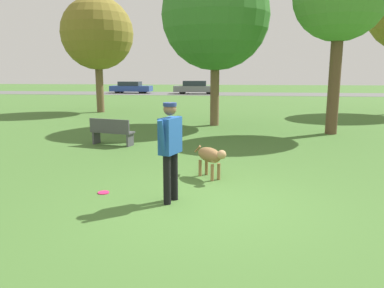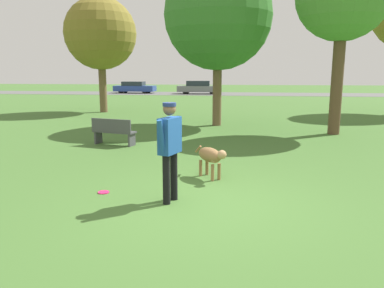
{
  "view_description": "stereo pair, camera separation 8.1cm",
  "coord_description": "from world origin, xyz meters",
  "px_view_note": "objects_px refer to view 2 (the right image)",
  "views": [
    {
      "loc": [
        0.43,
        -6.23,
        2.28
      ],
      "look_at": [
        -0.34,
        0.85,
        0.9
      ],
      "focal_mm": 35.0,
      "sensor_mm": 36.0,
      "label": 1
    },
    {
      "loc": [
        0.51,
        -6.22,
        2.28
      ],
      "look_at": [
        -0.34,
        0.85,
        0.9
      ],
      "focal_mm": 35.0,
      "sensor_mm": 36.0,
      "label": 2
    }
  ],
  "objects_px": {
    "person": "(170,143)",
    "park_bench": "(113,131)",
    "frisbee": "(104,192)",
    "parked_car_grey": "(199,87)",
    "parked_car_blue": "(135,87)",
    "tree_far_left": "(100,34)",
    "tree_mid_center": "(218,16)",
    "dog": "(211,156)"
  },
  "relations": [
    {
      "from": "tree_mid_center",
      "to": "parked_car_blue",
      "type": "height_order",
      "value": "tree_mid_center"
    },
    {
      "from": "person",
      "to": "parked_car_grey",
      "type": "height_order",
      "value": "person"
    },
    {
      "from": "frisbee",
      "to": "tree_far_left",
      "type": "distance_m",
      "value": 15.54
    },
    {
      "from": "frisbee",
      "to": "park_bench",
      "type": "distance_m",
      "value": 4.83
    },
    {
      "from": "dog",
      "to": "park_bench",
      "type": "bearing_deg",
      "value": -174.56
    },
    {
      "from": "tree_far_left",
      "to": "parked_car_blue",
      "type": "distance_m",
      "value": 19.47
    },
    {
      "from": "frisbee",
      "to": "park_bench",
      "type": "relative_size",
      "value": 0.15
    },
    {
      "from": "dog",
      "to": "person",
      "type": "bearing_deg",
      "value": -60.17
    },
    {
      "from": "tree_far_left",
      "to": "park_bench",
      "type": "distance_m",
      "value": 10.85
    },
    {
      "from": "dog",
      "to": "parked_car_blue",
      "type": "distance_m",
      "value": 33.29
    },
    {
      "from": "parked_car_blue",
      "to": "parked_car_grey",
      "type": "xyz_separation_m",
      "value": [
        7.03,
        -0.64,
        0.05
      ]
    },
    {
      "from": "dog",
      "to": "park_bench",
      "type": "xyz_separation_m",
      "value": [
        -3.31,
        3.38,
        -0.04
      ]
    },
    {
      "from": "tree_far_left",
      "to": "park_bench",
      "type": "relative_size",
      "value": 4.34
    },
    {
      "from": "dog",
      "to": "parked_car_blue",
      "type": "height_order",
      "value": "parked_car_blue"
    },
    {
      "from": "tree_far_left",
      "to": "parked_car_blue",
      "type": "bearing_deg",
      "value": 100.18
    },
    {
      "from": "person",
      "to": "tree_far_left",
      "type": "height_order",
      "value": "tree_far_left"
    },
    {
      "from": "person",
      "to": "dog",
      "type": "bearing_deg",
      "value": -1.09
    },
    {
      "from": "dog",
      "to": "tree_far_left",
      "type": "height_order",
      "value": "tree_far_left"
    },
    {
      "from": "frisbee",
      "to": "parked_car_grey",
      "type": "height_order",
      "value": "parked_car_grey"
    },
    {
      "from": "person",
      "to": "tree_mid_center",
      "type": "relative_size",
      "value": 0.26
    },
    {
      "from": "person",
      "to": "tree_mid_center",
      "type": "distance_m",
      "value": 10.37
    },
    {
      "from": "tree_far_left",
      "to": "tree_mid_center",
      "type": "distance_m",
      "value": 8.15
    },
    {
      "from": "park_bench",
      "to": "parked_car_grey",
      "type": "bearing_deg",
      "value": -75.19
    },
    {
      "from": "person",
      "to": "frisbee",
      "type": "relative_size",
      "value": 8.07
    },
    {
      "from": "person",
      "to": "parked_car_blue",
      "type": "height_order",
      "value": "person"
    },
    {
      "from": "parked_car_blue",
      "to": "park_bench",
      "type": "relative_size",
      "value": 3.03
    },
    {
      "from": "parked_car_blue",
      "to": "frisbee",
      "type": "bearing_deg",
      "value": -73.18
    },
    {
      "from": "parked_car_blue",
      "to": "person",
      "type": "bearing_deg",
      "value": -71.13
    },
    {
      "from": "person",
      "to": "parked_car_grey",
      "type": "distance_m",
      "value": 32.67
    },
    {
      "from": "parked_car_grey",
      "to": "park_bench",
      "type": "distance_m",
      "value": 27.59
    },
    {
      "from": "parked_car_grey",
      "to": "park_bench",
      "type": "xyz_separation_m",
      "value": [
        0.08,
        -27.59,
        -0.21
      ]
    },
    {
      "from": "frisbee",
      "to": "tree_far_left",
      "type": "relative_size",
      "value": 0.03
    },
    {
      "from": "person",
      "to": "tree_far_left",
      "type": "relative_size",
      "value": 0.28
    },
    {
      "from": "parked_car_grey",
      "to": "tree_mid_center",
      "type": "bearing_deg",
      "value": -84.57
    },
    {
      "from": "person",
      "to": "park_bench",
      "type": "bearing_deg",
      "value": 48.73
    },
    {
      "from": "frisbee",
      "to": "parked_car_grey",
      "type": "bearing_deg",
      "value": 92.52
    },
    {
      "from": "frisbee",
      "to": "tree_mid_center",
      "type": "xyz_separation_m",
      "value": [
        1.65,
        9.43,
        4.52
      ]
    },
    {
      "from": "person",
      "to": "tree_far_left",
      "type": "bearing_deg",
      "value": 44.21
    },
    {
      "from": "parked_car_blue",
      "to": "park_bench",
      "type": "bearing_deg",
      "value": -73.47
    },
    {
      "from": "dog",
      "to": "tree_mid_center",
      "type": "bearing_deg",
      "value": 143.27
    },
    {
      "from": "person",
      "to": "frisbee",
      "type": "xyz_separation_m",
      "value": [
        -1.36,
        0.34,
        -1.05
      ]
    },
    {
      "from": "person",
      "to": "tree_far_left",
      "type": "distance_m",
      "value": 16.08
    }
  ]
}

